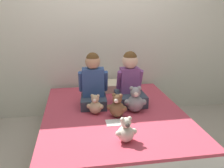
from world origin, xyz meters
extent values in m
plane|color=#B2A899|center=(0.00, 0.00, 0.00)|extent=(14.00, 14.00, 0.00)
cube|color=silver|center=(0.00, 1.03, 1.25)|extent=(8.00, 0.06, 2.50)
cube|color=brown|center=(0.00, 0.00, 0.09)|extent=(1.57, 1.91, 0.18)
cube|color=silver|center=(0.00, 0.00, 0.30)|extent=(1.54, 1.87, 0.23)
cube|color=#C64256|center=(0.00, 0.00, 0.43)|extent=(1.56, 1.89, 0.03)
cube|color=#384251|center=(-0.21, 0.20, 0.50)|extent=(0.32, 0.37, 0.12)
cube|color=#33518E|center=(-0.21, 0.25, 0.73)|extent=(0.27, 0.18, 0.33)
sphere|color=tan|center=(-0.21, 0.25, 0.97)|extent=(0.17, 0.17, 0.17)
sphere|color=brown|center=(-0.21, 0.25, 1.00)|extent=(0.15, 0.15, 0.15)
cylinder|color=#33518E|center=(-0.35, 0.26, 0.74)|extent=(0.07, 0.15, 0.27)
cylinder|color=#33518E|center=(-0.06, 0.24, 0.74)|extent=(0.07, 0.15, 0.27)
cube|color=#384251|center=(0.23, 0.20, 0.51)|extent=(0.35, 0.38, 0.13)
cube|color=#7F4789|center=(0.23, 0.25, 0.73)|extent=(0.23, 0.15, 0.30)
sphere|color=beige|center=(0.23, 0.25, 0.97)|extent=(0.19, 0.19, 0.19)
sphere|color=brown|center=(0.23, 0.25, 1.00)|extent=(0.16, 0.16, 0.16)
cylinder|color=#7F4789|center=(0.10, 0.25, 0.74)|extent=(0.06, 0.14, 0.25)
cylinder|color=#7F4789|center=(0.36, 0.26, 0.74)|extent=(0.06, 0.14, 0.25)
sphere|color=#D1B78E|center=(-0.21, -0.02, 0.52)|extent=(0.14, 0.14, 0.14)
sphere|color=#D1B78E|center=(-0.21, -0.02, 0.62)|extent=(0.09, 0.09, 0.09)
sphere|color=white|center=(-0.22, -0.05, 0.61)|extent=(0.04, 0.04, 0.04)
sphere|color=#D1B78E|center=(-0.24, -0.01, 0.65)|extent=(0.04, 0.04, 0.04)
sphere|color=#D1B78E|center=(-0.18, -0.03, 0.65)|extent=(0.04, 0.04, 0.04)
sphere|color=#D1B78E|center=(-0.28, -0.01, 0.53)|extent=(0.05, 0.05, 0.05)
sphere|color=#D1B78E|center=(-0.15, -0.05, 0.53)|extent=(0.05, 0.05, 0.05)
sphere|color=#939399|center=(0.23, -0.03, 0.54)|extent=(0.19, 0.19, 0.19)
sphere|color=#939399|center=(0.23, -0.03, 0.67)|extent=(0.12, 0.12, 0.12)
sphere|color=white|center=(0.23, -0.08, 0.67)|extent=(0.05, 0.05, 0.05)
sphere|color=#939399|center=(0.19, -0.02, 0.72)|extent=(0.05, 0.05, 0.05)
sphere|color=#939399|center=(0.28, -0.03, 0.72)|extent=(0.05, 0.05, 0.05)
sphere|color=#939399|center=(0.14, -0.04, 0.56)|extent=(0.07, 0.07, 0.07)
sphere|color=#939399|center=(0.32, -0.06, 0.56)|extent=(0.07, 0.07, 0.07)
sphere|color=brown|center=(0.01, -0.13, 0.53)|extent=(0.17, 0.17, 0.17)
sphere|color=brown|center=(0.01, -0.13, 0.65)|extent=(0.10, 0.10, 0.10)
sphere|color=white|center=(-0.01, -0.17, 0.64)|extent=(0.05, 0.05, 0.05)
sphere|color=brown|center=(-0.02, -0.11, 0.69)|extent=(0.04, 0.04, 0.04)
sphere|color=brown|center=(0.04, -0.14, 0.69)|extent=(0.04, 0.04, 0.04)
sphere|color=brown|center=(-0.07, -0.11, 0.55)|extent=(0.06, 0.06, 0.06)
sphere|color=brown|center=(0.08, -0.18, 0.55)|extent=(0.06, 0.06, 0.06)
sphere|color=silver|center=(-0.01, -0.64, 0.52)|extent=(0.15, 0.15, 0.15)
sphere|color=silver|center=(-0.01, -0.64, 0.62)|extent=(0.09, 0.09, 0.09)
sphere|color=#4C4742|center=(0.00, -0.67, 0.62)|extent=(0.04, 0.04, 0.04)
sphere|color=silver|center=(-0.04, -0.64, 0.66)|extent=(0.04, 0.04, 0.04)
sphere|color=silver|center=(0.03, -0.63, 0.66)|extent=(0.04, 0.04, 0.04)
sphere|color=silver|center=(-0.07, -0.66, 0.54)|extent=(0.06, 0.06, 0.06)
sphere|color=silver|center=(0.07, -0.64, 0.54)|extent=(0.06, 0.06, 0.06)
cube|color=beige|center=(0.00, 0.76, 0.50)|extent=(0.48, 0.33, 0.11)
cube|color=white|center=(-0.02, -0.28, 0.45)|extent=(0.21, 0.15, 0.00)
camera|label=1|loc=(-0.41, -2.43, 1.55)|focal=38.00mm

